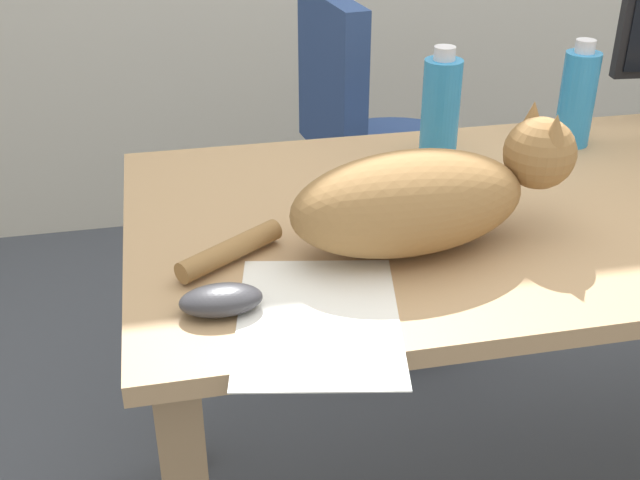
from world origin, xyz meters
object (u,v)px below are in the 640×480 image
Objects in this scene: office_chair at (378,194)px; computer_mouse at (221,300)px; water_bottle at (441,108)px; spray_bottle at (577,97)px; cat at (423,197)px.

computer_mouse is at bearing -116.87° from office_chair.
office_chair is 4.50× the size of water_bottle.
office_chair is at bearing 63.13° from computer_mouse.
water_bottle is 0.28m from spray_bottle.
office_chair is at bearing 84.83° from water_bottle.
office_chair is 0.70m from water_bottle.
water_bottle is 1.03× the size of spray_bottle.
computer_mouse is at bearing -159.08° from cat.
computer_mouse is at bearing -135.75° from water_bottle.
water_bottle is at bearing 44.25° from computer_mouse.
computer_mouse is 0.52× the size of water_bottle.
computer_mouse is (-0.50, -0.99, 0.36)m from office_chair.
office_chair is at bearing 113.09° from spray_bottle.
spray_bottle is at bearing 38.36° from cat.
computer_mouse is at bearing -148.33° from spray_bottle.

